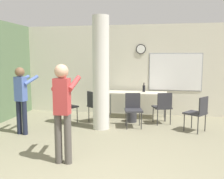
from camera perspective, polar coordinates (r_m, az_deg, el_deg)
The scene contains 12 objects.
wall_back at distance 7.93m, azimuth 4.79°, elevation 4.45°, with size 8.00×0.15×2.80m.
support_pillar at distance 6.19m, azimuth -2.55°, elevation 3.70°, with size 0.41×0.41×2.80m.
folding_table at distance 7.43m, azimuth 5.62°, elevation -1.03°, with size 1.78×0.65×0.77m.
bottle_on_table at distance 7.52m, azimuth 7.29°, elevation 0.27°, with size 0.08×0.08×0.28m.
waste_bin at distance 7.03m, azimuth 4.53°, elevation -6.11°, with size 0.28×0.28×0.32m.
chair_mid_room at distance 6.35m, azimuth 19.05°, elevation -4.71°, with size 0.62×0.62×0.87m.
chair_table_right at distance 6.84m, azimuth 11.54°, elevation -3.63°, with size 0.56×0.56×0.87m.
chair_near_pillar at distance 6.91m, azimuth -10.55°, elevation -3.49°, with size 0.59×0.59×0.87m.
chair_table_left at distance 6.91m, azimuth -3.78°, elevation -3.37°, with size 0.62×0.62×0.87m.
chair_table_front at distance 6.47m, azimuth 4.87°, elevation -4.12°, with size 0.52×0.52×0.87m.
person_watching_back at distance 6.14m, azimuth -19.97°, elevation -1.23°, with size 0.41×0.60×1.57m.
person_playing_front at distance 4.25m, azimuth -11.18°, elevation -3.65°, with size 0.37×0.66×1.68m.
Camera 1 is at (0.73, -2.83, 1.78)m, focal length 40.00 mm.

